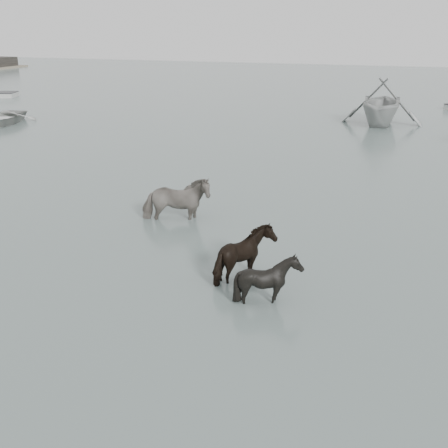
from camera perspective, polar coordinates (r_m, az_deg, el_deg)
The scene contains 5 objects.
ground at distance 13.13m, azimuth 4.36°, elevation -5.74°, with size 140.00×140.00×0.00m, color slate.
pony_pinto at distance 16.77m, azimuth -4.94°, elevation 3.22°, with size 0.95×2.08×1.75m, color black.
pony_dark at distance 12.93m, azimuth 2.24°, elevation -2.69°, with size 1.40×1.20×1.41m, color black.
pony_black at distance 11.91m, azimuth 4.53°, elevation -5.10°, with size 1.04×1.17×1.29m, color black.
rowboat_trail at distance 34.23m, azimuth 15.81°, elevation 12.02°, with size 4.63×5.36×2.82m, color #A9ACA9.
Camera 1 is at (2.92, -11.48, 5.67)m, focal length 45.00 mm.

